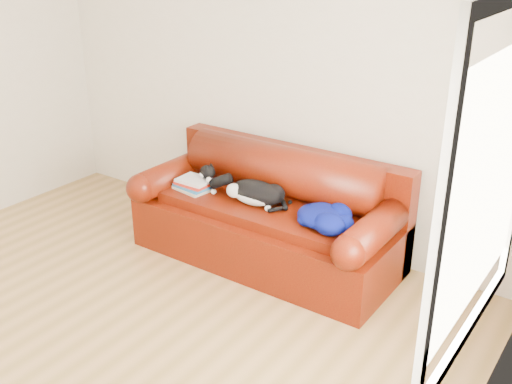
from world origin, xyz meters
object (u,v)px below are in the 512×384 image
book_stack (194,184)px  blanket (325,216)px  cat (255,193)px  sofa_base (266,232)px

book_stack → blanket: blanket is taller
book_stack → blanket: 1.19m
cat → sofa_base: bearing=38.5°
sofa_base → book_stack: book_stack is taller
sofa_base → cat: cat is taller
sofa_base → cat: size_ratio=3.25×
sofa_base → blanket: bearing=-8.7°
blanket → book_stack: bearing=-177.5°
cat → blanket: (0.62, -0.01, -0.02)m
book_stack → cat: bearing=6.0°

